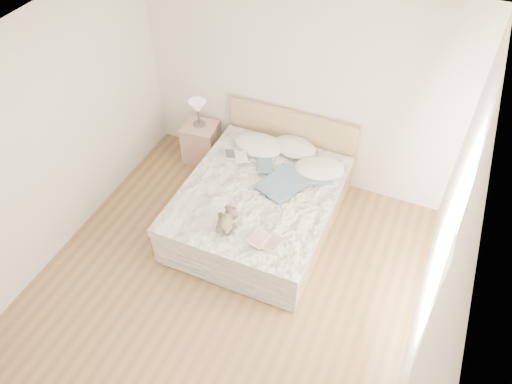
% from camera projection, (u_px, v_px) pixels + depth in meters
% --- Properties ---
extents(floor, '(4.00, 4.50, 0.00)m').
position_uv_depth(floor, '(219.00, 294.00, 5.45)').
color(floor, brown).
rests_on(floor, ground).
extents(ceiling, '(4.00, 4.50, 0.00)m').
position_uv_depth(ceiling, '(199.00, 78.00, 3.56)').
color(ceiling, white).
rests_on(ceiling, ground).
extents(wall_back, '(4.00, 0.02, 2.70)m').
position_uv_depth(wall_back, '(297.00, 85.00, 5.98)').
color(wall_back, silver).
rests_on(wall_back, ground).
extents(wall_left, '(0.02, 4.50, 2.70)m').
position_uv_depth(wall_left, '(36.00, 152.00, 5.07)').
color(wall_left, silver).
rests_on(wall_left, ground).
extents(wall_right, '(0.02, 4.50, 2.70)m').
position_uv_depth(wall_right, '(436.00, 282.00, 3.93)').
color(wall_right, silver).
rests_on(wall_right, ground).
extents(window, '(0.02, 1.30, 1.10)m').
position_uv_depth(window, '(444.00, 246.00, 4.06)').
color(window, white).
rests_on(window, wall_right).
extents(bed, '(1.72, 2.14, 1.00)m').
position_uv_depth(bed, '(261.00, 203.00, 6.01)').
color(bed, tan).
rests_on(bed, floor).
extents(nightstand, '(0.49, 0.45, 0.56)m').
position_uv_depth(nightstand, '(201.00, 142.00, 6.90)').
color(nightstand, tan).
rests_on(nightstand, floor).
extents(table_lamp, '(0.31, 0.31, 0.37)m').
position_uv_depth(table_lamp, '(198.00, 108.00, 6.54)').
color(table_lamp, '#4D4743').
rests_on(table_lamp, nightstand).
extents(pillow_left, '(0.67, 0.50, 0.19)m').
position_uv_depth(pillow_left, '(259.00, 145.00, 6.29)').
color(pillow_left, white).
rests_on(pillow_left, bed).
extents(pillow_middle, '(0.63, 0.49, 0.17)m').
position_uv_depth(pillow_middle, '(294.00, 147.00, 6.25)').
color(pillow_middle, white).
rests_on(pillow_middle, bed).
extents(pillow_right, '(0.69, 0.57, 0.18)m').
position_uv_depth(pillow_right, '(320.00, 168.00, 5.97)').
color(pillow_right, white).
rests_on(pillow_right, bed).
extents(blouse, '(0.90, 0.93, 0.03)m').
position_uv_depth(blouse, '(285.00, 182.00, 5.81)').
color(blouse, '#37526D').
rests_on(blouse, bed).
extents(photo_book, '(0.37, 0.34, 0.02)m').
position_uv_depth(photo_book, '(236.00, 156.00, 6.14)').
color(photo_book, white).
rests_on(photo_book, bed).
extents(childrens_book, '(0.38, 0.29, 0.02)m').
position_uv_depth(childrens_book, '(266.00, 241.00, 5.17)').
color(childrens_book, beige).
rests_on(childrens_book, bed).
extents(teddy_bear, '(0.24, 0.32, 0.16)m').
position_uv_depth(teddy_bear, '(225.00, 225.00, 5.30)').
color(teddy_bear, brown).
rests_on(teddy_bear, bed).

